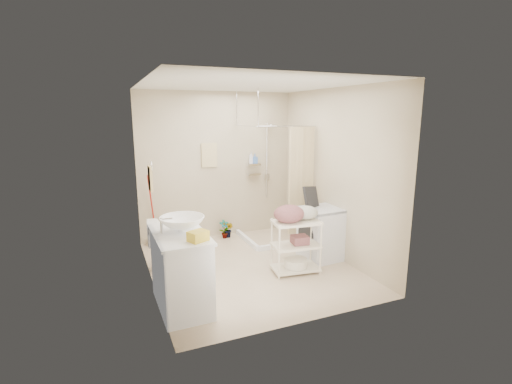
# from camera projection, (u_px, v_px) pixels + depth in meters

# --- Properties ---
(floor) EXTENTS (3.20, 3.20, 0.00)m
(floor) POSITION_uv_depth(u_px,v_px,m) (251.00, 267.00, 5.46)
(floor) COLOR beige
(floor) RESTS_ON ground
(ceiling) EXTENTS (2.80, 3.20, 0.04)m
(ceiling) POSITION_uv_depth(u_px,v_px,m) (250.00, 84.00, 4.93)
(ceiling) COLOR silver
(ceiling) RESTS_ON ground
(wall_back) EXTENTS (2.80, 0.04, 2.60)m
(wall_back) POSITION_uv_depth(u_px,v_px,m) (217.00, 166.00, 6.64)
(wall_back) COLOR #C0B295
(wall_back) RESTS_ON ground
(wall_front) EXTENTS (2.80, 0.04, 2.60)m
(wall_front) POSITION_uv_depth(u_px,v_px,m) (309.00, 206.00, 3.75)
(wall_front) COLOR #C0B295
(wall_front) RESTS_ON ground
(wall_left) EXTENTS (0.04, 3.20, 2.60)m
(wall_left) POSITION_uv_depth(u_px,v_px,m) (147.00, 188.00, 4.67)
(wall_left) COLOR #C0B295
(wall_left) RESTS_ON ground
(wall_right) EXTENTS (0.04, 3.20, 2.60)m
(wall_right) POSITION_uv_depth(u_px,v_px,m) (334.00, 174.00, 5.72)
(wall_right) COLOR #C0B295
(wall_right) RESTS_ON ground
(vanity) EXTENTS (0.59, 1.03, 0.90)m
(vanity) POSITION_uv_depth(u_px,v_px,m) (181.00, 270.00, 4.27)
(vanity) COLOR white
(vanity) RESTS_ON ground
(sink) EXTENTS (0.53, 0.53, 0.18)m
(sink) POSITION_uv_depth(u_px,v_px,m) (182.00, 224.00, 4.22)
(sink) COLOR white
(sink) RESTS_ON vanity
(counter_basket) EXTENTS (0.24, 0.22, 0.11)m
(counter_basket) POSITION_uv_depth(u_px,v_px,m) (198.00, 236.00, 3.90)
(counter_basket) COLOR gold
(counter_basket) RESTS_ON vanity
(floor_basket) EXTENTS (0.29, 0.23, 0.15)m
(floor_basket) POSITION_uv_depth(u_px,v_px,m) (199.00, 311.00, 4.10)
(floor_basket) COLOR yellow
(floor_basket) RESTS_ON ground
(toilet) EXTENTS (0.75, 0.48, 0.73)m
(toilet) POSITION_uv_depth(u_px,v_px,m) (174.00, 244.00, 5.35)
(toilet) COLOR silver
(toilet) RESTS_ON ground
(mop) EXTENTS (0.14, 0.14, 1.24)m
(mop) POSITION_uv_depth(u_px,v_px,m) (150.00, 211.00, 6.22)
(mop) COLOR #A81E14
(mop) RESTS_ON ground
(potted_plant_a) EXTENTS (0.19, 0.14, 0.34)m
(potted_plant_a) POSITION_uv_depth(u_px,v_px,m) (224.00, 229.00, 6.69)
(potted_plant_a) COLOR brown
(potted_plant_a) RESTS_ON ground
(potted_plant_b) EXTENTS (0.20, 0.20, 0.29)m
(potted_plant_b) POSITION_uv_depth(u_px,v_px,m) (229.00, 230.00, 6.74)
(potted_plant_b) COLOR brown
(potted_plant_b) RESTS_ON ground
(hanging_towel) EXTENTS (0.28, 0.03, 0.42)m
(hanging_towel) POSITION_uv_depth(u_px,v_px,m) (209.00, 155.00, 6.52)
(hanging_towel) COLOR beige
(hanging_towel) RESTS_ON wall_back
(towel_ring) EXTENTS (0.04, 0.22, 0.34)m
(towel_ring) POSITION_uv_depth(u_px,v_px,m) (150.00, 177.00, 4.46)
(towel_ring) COLOR #F1D690
(towel_ring) RESTS_ON wall_left
(tp_holder) EXTENTS (0.08, 0.12, 0.14)m
(tp_holder) POSITION_uv_depth(u_px,v_px,m) (153.00, 230.00, 4.85)
(tp_holder) COLOR white
(tp_holder) RESTS_ON wall_left
(shower) EXTENTS (1.10, 1.10, 2.10)m
(shower) POSITION_uv_depth(u_px,v_px,m) (273.00, 181.00, 6.51)
(shower) COLOR white
(shower) RESTS_ON ground
(shampoo_bottle_a) EXTENTS (0.10, 0.10, 0.21)m
(shampoo_bottle_a) POSITION_uv_depth(u_px,v_px,m) (251.00, 158.00, 6.78)
(shampoo_bottle_a) COLOR silver
(shampoo_bottle_a) RESTS_ON shower
(shampoo_bottle_b) EXTENTS (0.09, 0.10, 0.18)m
(shampoo_bottle_b) POSITION_uv_depth(u_px,v_px,m) (255.00, 159.00, 6.80)
(shampoo_bottle_b) COLOR #436DB5
(shampoo_bottle_b) RESTS_ON shower
(washing_machine) EXTENTS (0.58, 0.60, 0.81)m
(washing_machine) POSITION_uv_depth(u_px,v_px,m) (321.00, 233.00, 5.73)
(washing_machine) COLOR silver
(washing_machine) RESTS_ON ground
(laundry_rack) EXTENTS (0.70, 0.46, 0.90)m
(laundry_rack) POSITION_uv_depth(u_px,v_px,m) (296.00, 242.00, 5.21)
(laundry_rack) COLOR #EEE3CA
(laundry_rack) RESTS_ON ground
(ironing_board) EXTENTS (0.34, 0.23, 1.17)m
(ironing_board) POSITION_uv_depth(u_px,v_px,m) (315.00, 223.00, 5.65)
(ironing_board) COLOR black
(ironing_board) RESTS_ON ground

